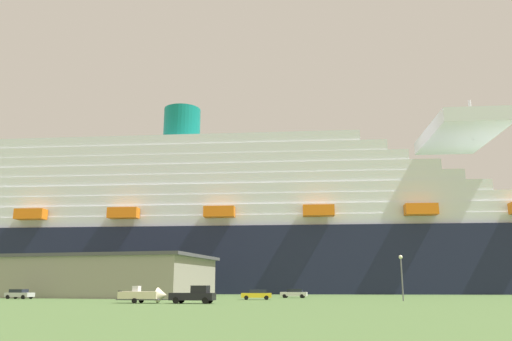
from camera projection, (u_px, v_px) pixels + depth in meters
ground_plane at (226, 297)px, 100.46m from camera, size 600.00×600.00×0.00m
cruise_ship at (262, 231)px, 144.18m from camera, size 221.07×44.61×60.06m
terminal_building at (97, 276)px, 97.54m from camera, size 44.51×26.35×7.83m
pickup_truck at (194, 295)px, 62.28m from camera, size 5.66×2.42×2.20m
small_boat_on_trailer at (145, 295)px, 63.43m from camera, size 7.25×2.39×2.15m
street_lamp at (401, 270)px, 73.10m from camera, size 0.56×0.56×6.57m
parked_car_white_van at (294, 293)px, 89.78m from camera, size 4.86×2.31×1.58m
parked_car_yellow_taxi at (257, 294)px, 78.55m from camera, size 5.00×2.62×1.58m
parked_car_silver_sedan at (19, 294)px, 83.53m from camera, size 4.96×2.57×1.58m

